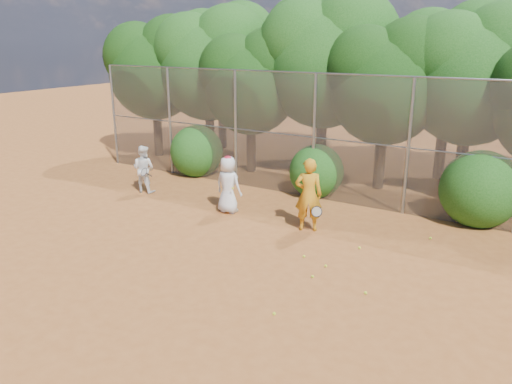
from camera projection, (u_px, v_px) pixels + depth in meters
The scene contains 24 objects.
ground at pixel (235, 275), 11.07m from camera, with size 80.00×80.00×0.00m, color #9A5322.
fence_back at pixel (340, 139), 15.40m from camera, with size 20.05×0.09×4.03m.
tree_0 at pixel (156, 65), 21.19m from camera, with size 4.38×3.81×6.00m.
tree_1 at pixel (210, 60), 20.27m from camera, with size 4.64×4.03×6.35m.
tree_2 at pixel (253, 78), 18.62m from camera, with size 3.99×3.47×5.47m.
tree_3 at pixel (326, 56), 17.93m from camera, with size 4.89×4.26×6.70m.
tree_4 at pixel (388, 78), 16.38m from camera, with size 4.19×3.64×5.73m.
tree_5 at pixel (475, 70), 15.69m from camera, with size 4.51×3.92×6.17m.
tree_9 at pixel (223, 54), 22.59m from camera, with size 4.83×4.20×6.62m.
tree_10 at pixel (326, 48), 20.15m from camera, with size 5.15×4.48×7.06m.
tree_11 at pixel (452, 64), 17.46m from camera, with size 4.64×4.03×6.35m.
bush_0 at pixel (197, 149), 18.91m from camera, with size 2.00×2.00×2.00m, color #174812.
bush_1 at pixel (317, 169), 16.43m from camera, with size 1.80×1.80×1.80m, color #174812.
bush_2 at pixel (480, 186), 13.86m from camera, with size 2.20×2.20×2.20m, color #174812.
player_yellow at pixel (308, 195), 13.37m from camera, with size 0.95×0.75×2.01m.
player_teen at pixel (228, 185), 14.79m from camera, with size 0.84×0.55×1.74m.
player_white at pixel (144, 169), 16.81m from camera, with size 0.90×0.79×1.60m.
ball_0 at pixel (313, 277), 10.90m from camera, with size 0.07×0.07×0.07m, color #BED426.
ball_1 at pixel (359, 248), 12.40m from camera, with size 0.07×0.07×0.07m, color #BED426.
ball_2 at pixel (274, 314), 9.44m from camera, with size 0.07×0.07×0.07m, color #BED426.
ball_3 at pixel (365, 293), 10.21m from camera, with size 0.07×0.07×0.07m, color #BED426.
ball_4 at pixel (326, 266), 11.42m from camera, with size 0.07×0.07×0.07m, color #BED426.
ball_5 at pixel (430, 238), 13.00m from camera, with size 0.07×0.07×0.07m, color #BED426.
ball_6 at pixel (304, 256), 11.92m from camera, with size 0.07×0.07×0.07m, color #BED426.
Camera 1 is at (5.67, -8.29, 5.03)m, focal length 35.00 mm.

